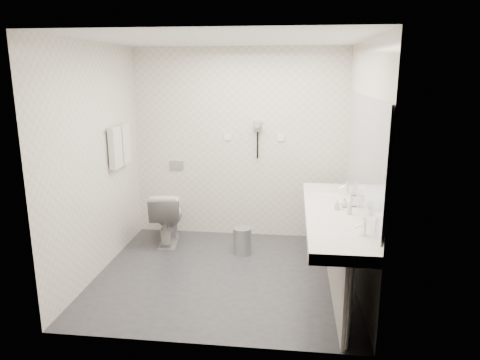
# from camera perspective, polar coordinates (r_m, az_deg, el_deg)

# --- Properties ---
(floor) EXTENTS (2.80, 2.80, 0.00)m
(floor) POSITION_cam_1_polar(r_m,az_deg,el_deg) (5.06, -1.93, -11.98)
(floor) COLOR #2C2C32
(floor) RESTS_ON ground
(ceiling) EXTENTS (2.80, 2.80, 0.00)m
(ceiling) POSITION_cam_1_polar(r_m,az_deg,el_deg) (4.57, -2.19, 17.54)
(ceiling) COLOR white
(ceiling) RESTS_ON wall_back
(wall_back) EXTENTS (2.80, 0.00, 2.80)m
(wall_back) POSITION_cam_1_polar(r_m,az_deg,el_deg) (5.92, -0.13, 4.58)
(wall_back) COLOR silver
(wall_back) RESTS_ON floor
(wall_front) EXTENTS (2.80, 0.00, 2.80)m
(wall_front) POSITION_cam_1_polar(r_m,az_deg,el_deg) (3.42, -5.38, -2.47)
(wall_front) COLOR silver
(wall_front) RESTS_ON floor
(wall_left) EXTENTS (0.00, 2.60, 2.60)m
(wall_left) POSITION_cam_1_polar(r_m,az_deg,el_deg) (5.06, -17.93, 2.29)
(wall_left) COLOR silver
(wall_left) RESTS_ON floor
(wall_right) EXTENTS (0.00, 2.60, 2.60)m
(wall_right) POSITION_cam_1_polar(r_m,az_deg,el_deg) (4.66, 15.24, 1.51)
(wall_right) COLOR silver
(wall_right) RESTS_ON floor
(vanity_counter) EXTENTS (0.55, 2.20, 0.10)m
(vanity_counter) POSITION_cam_1_polar(r_m,az_deg,el_deg) (4.55, 11.80, -4.46)
(vanity_counter) COLOR white
(vanity_counter) RESTS_ON floor
(vanity_panel) EXTENTS (0.03, 2.15, 0.75)m
(vanity_panel) POSITION_cam_1_polar(r_m,az_deg,el_deg) (4.70, 11.85, -9.40)
(vanity_panel) COLOR #98958F
(vanity_panel) RESTS_ON floor
(vanity_post_near) EXTENTS (0.06, 0.06, 0.75)m
(vanity_post_near) POSITION_cam_1_polar(r_m,az_deg,el_deg) (3.77, 13.67, -15.62)
(vanity_post_near) COLOR silver
(vanity_post_near) RESTS_ON floor
(vanity_post_far) EXTENTS (0.06, 0.06, 0.75)m
(vanity_post_far) POSITION_cam_1_polar(r_m,az_deg,el_deg) (5.67, 11.28, -5.26)
(vanity_post_far) COLOR silver
(vanity_post_far) RESTS_ON floor
(mirror) EXTENTS (0.02, 2.20, 1.05)m
(mirror) POSITION_cam_1_polar(r_m,az_deg,el_deg) (4.42, 15.58, 3.50)
(mirror) COLOR #B2BCC6
(mirror) RESTS_ON wall_right
(basin_near) EXTENTS (0.40, 0.31, 0.05)m
(basin_near) POSITION_cam_1_polar(r_m,az_deg,el_deg) (3.92, 12.61, -6.95)
(basin_near) COLOR white
(basin_near) RESTS_ON vanity_counter
(basin_far) EXTENTS (0.40, 0.31, 0.05)m
(basin_far) POSITION_cam_1_polar(r_m,az_deg,el_deg) (5.16, 11.23, -1.83)
(basin_far) COLOR white
(basin_far) RESTS_ON vanity_counter
(faucet_near) EXTENTS (0.04, 0.04, 0.15)m
(faucet_near) POSITION_cam_1_polar(r_m,az_deg,el_deg) (3.92, 15.52, -5.75)
(faucet_near) COLOR silver
(faucet_near) RESTS_ON vanity_counter
(faucet_far) EXTENTS (0.04, 0.04, 0.15)m
(faucet_far) POSITION_cam_1_polar(r_m,az_deg,el_deg) (5.15, 13.44, -0.92)
(faucet_far) COLOR silver
(faucet_far) RESTS_ON vanity_counter
(soap_bottle_a) EXTENTS (0.05, 0.05, 0.10)m
(soap_bottle_a) POSITION_cam_1_polar(r_m,az_deg,el_deg) (4.56, 12.28, -3.07)
(soap_bottle_a) COLOR beige
(soap_bottle_a) RESTS_ON vanity_counter
(soap_bottle_b) EXTENTS (0.10, 0.10, 0.09)m
(soap_bottle_b) POSITION_cam_1_polar(r_m,az_deg,el_deg) (4.66, 13.17, -2.82)
(soap_bottle_b) COLOR beige
(soap_bottle_b) RESTS_ON vanity_counter
(soap_bottle_c) EXTENTS (0.06, 0.06, 0.13)m
(soap_bottle_c) POSITION_cam_1_polar(r_m,az_deg,el_deg) (4.43, 13.82, -3.48)
(soap_bottle_c) COLOR beige
(soap_bottle_c) RESTS_ON vanity_counter
(glass_left) EXTENTS (0.07, 0.07, 0.12)m
(glass_left) POSITION_cam_1_polar(r_m,az_deg,el_deg) (4.71, 14.29, -2.60)
(glass_left) COLOR silver
(glass_left) RESTS_ON vanity_counter
(toilet) EXTENTS (0.47, 0.73, 0.70)m
(toilet) POSITION_cam_1_polar(r_m,az_deg,el_deg) (5.90, -9.24, -4.69)
(toilet) COLOR white
(toilet) RESTS_ON floor
(flush_plate) EXTENTS (0.18, 0.02, 0.12)m
(flush_plate) POSITION_cam_1_polar(r_m,az_deg,el_deg) (6.12, -8.07, 1.89)
(flush_plate) COLOR #B2B5BA
(flush_plate) RESTS_ON wall_back
(pedal_bin) EXTENTS (0.24, 0.24, 0.32)m
(pedal_bin) POSITION_cam_1_polar(r_m,az_deg,el_deg) (5.54, 0.28, -7.83)
(pedal_bin) COLOR #B2B5BA
(pedal_bin) RESTS_ON floor
(bin_lid) EXTENTS (0.23, 0.23, 0.02)m
(bin_lid) POSITION_cam_1_polar(r_m,az_deg,el_deg) (5.48, 0.28, -6.22)
(bin_lid) COLOR #B2B5BA
(bin_lid) RESTS_ON pedal_bin
(towel_rail) EXTENTS (0.02, 0.62, 0.02)m
(towel_rail) POSITION_cam_1_polar(r_m,az_deg,el_deg) (5.49, -15.32, 6.51)
(towel_rail) COLOR silver
(towel_rail) RESTS_ON wall_left
(towel_near) EXTENTS (0.07, 0.24, 0.48)m
(towel_near) POSITION_cam_1_polar(r_m,az_deg,el_deg) (5.39, -15.63, 4.00)
(towel_near) COLOR silver
(towel_near) RESTS_ON towel_rail
(towel_far) EXTENTS (0.07, 0.24, 0.48)m
(towel_far) POSITION_cam_1_polar(r_m,az_deg,el_deg) (5.65, -14.56, 4.50)
(towel_far) COLOR silver
(towel_far) RESTS_ON towel_rail
(dryer_cradle) EXTENTS (0.10, 0.04, 0.14)m
(dryer_cradle) POSITION_cam_1_polar(r_m,az_deg,el_deg) (5.83, 2.29, 6.90)
(dryer_cradle) COLOR gray
(dryer_cradle) RESTS_ON wall_back
(dryer_barrel) EXTENTS (0.08, 0.14, 0.08)m
(dryer_barrel) POSITION_cam_1_polar(r_m,az_deg,el_deg) (5.76, 2.24, 7.11)
(dryer_barrel) COLOR gray
(dryer_barrel) RESTS_ON dryer_cradle
(dryer_cord) EXTENTS (0.02, 0.02, 0.35)m
(dryer_cord) POSITION_cam_1_polar(r_m,az_deg,el_deg) (5.85, 2.26, 4.45)
(dryer_cord) COLOR black
(dryer_cord) RESTS_ON dryer_cradle
(switch_plate_a) EXTENTS (0.09, 0.02, 0.09)m
(switch_plate_a) POSITION_cam_1_polar(r_m,az_deg,el_deg) (5.92, -1.59, 5.54)
(switch_plate_a) COLOR white
(switch_plate_a) RESTS_ON wall_back
(switch_plate_b) EXTENTS (0.09, 0.02, 0.09)m
(switch_plate_b) POSITION_cam_1_polar(r_m,az_deg,el_deg) (5.86, 5.23, 5.40)
(switch_plate_b) COLOR white
(switch_plate_b) RESTS_ON wall_back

